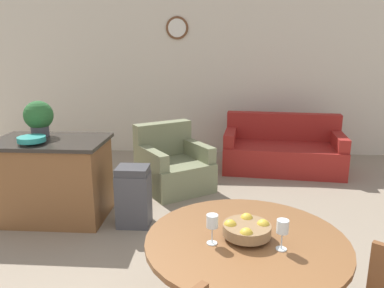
# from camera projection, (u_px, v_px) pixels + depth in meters

# --- Properties ---
(wall_back) EXTENTS (8.00, 0.09, 2.70)m
(wall_back) POSITION_uv_depth(u_px,v_px,m) (206.00, 79.00, 6.67)
(wall_back) COLOR beige
(wall_back) RESTS_ON ground_plane
(dining_table) EXTENTS (1.24, 1.24, 0.75)m
(dining_table) POSITION_uv_depth(u_px,v_px,m) (245.00, 263.00, 2.33)
(dining_table) COLOR brown
(dining_table) RESTS_ON ground_plane
(fruit_bowl) EXTENTS (0.29, 0.29, 0.12)m
(fruit_bowl) POSITION_uv_depth(u_px,v_px,m) (247.00, 229.00, 2.27)
(fruit_bowl) COLOR olive
(fruit_bowl) RESTS_ON dining_table
(wine_glass_left) EXTENTS (0.07, 0.07, 0.18)m
(wine_glass_left) POSITION_uv_depth(u_px,v_px,m) (212.00, 223.00, 2.20)
(wine_glass_left) COLOR silver
(wine_glass_left) RESTS_ON dining_table
(wine_glass_right) EXTENTS (0.07, 0.07, 0.18)m
(wine_glass_right) POSITION_uv_depth(u_px,v_px,m) (283.00, 228.00, 2.13)
(wine_glass_right) COLOR silver
(wine_glass_right) RESTS_ON dining_table
(kitchen_island) EXTENTS (1.23, 0.79, 0.91)m
(kitchen_island) POSITION_uv_depth(u_px,v_px,m) (53.00, 179.00, 4.19)
(kitchen_island) COLOR brown
(kitchen_island) RESTS_ON ground_plane
(teal_bowl) EXTENTS (0.28, 0.28, 0.08)m
(teal_bowl) POSITION_uv_depth(u_px,v_px,m) (32.00, 139.00, 3.89)
(teal_bowl) COLOR teal
(teal_bowl) RESTS_ON kitchen_island
(potted_plant) EXTENTS (0.32, 0.32, 0.40)m
(potted_plant) POSITION_uv_depth(u_px,v_px,m) (39.00, 117.00, 4.18)
(potted_plant) COLOR #4C4C51
(potted_plant) RESTS_ON kitchen_island
(trash_bin) EXTENTS (0.35, 0.29, 0.66)m
(trash_bin) POSITION_uv_depth(u_px,v_px,m) (134.00, 196.00, 4.03)
(trash_bin) COLOR #47474C
(trash_bin) RESTS_ON ground_plane
(couch) EXTENTS (1.89, 1.09, 0.86)m
(couch) POSITION_uv_depth(u_px,v_px,m) (282.00, 151.00, 5.92)
(couch) COLOR maroon
(couch) RESTS_ON ground_plane
(armchair) EXTENTS (1.18, 1.19, 0.87)m
(armchair) POSITION_uv_depth(u_px,v_px,m) (173.00, 167.00, 5.13)
(armchair) COLOR #7A7F5B
(armchair) RESTS_ON ground_plane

